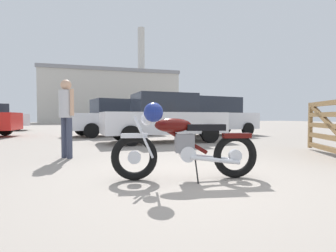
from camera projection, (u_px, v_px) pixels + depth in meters
name	position (u px, v px, depth m)	size (l,w,h in m)	color
ground_plane	(202.00, 179.00, 3.64)	(80.00, 80.00, 0.00)	gray
vintage_motorcycle	(182.00, 145.00, 3.58)	(2.04, 0.73, 1.07)	black
bystander	(66.00, 110.00, 5.41)	(0.31, 0.38, 1.66)	#383D51
red_hatchback_near	(164.00, 118.00, 8.93)	(4.22, 1.96, 1.67)	black
dark_sedan_left	(116.00, 118.00, 11.89)	(4.45, 2.53, 1.67)	black
silver_sedan_mid	(215.00, 116.00, 12.14)	(4.04, 2.12, 1.78)	black
industrial_building	(111.00, 97.00, 40.38)	(20.32, 10.60, 15.23)	beige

